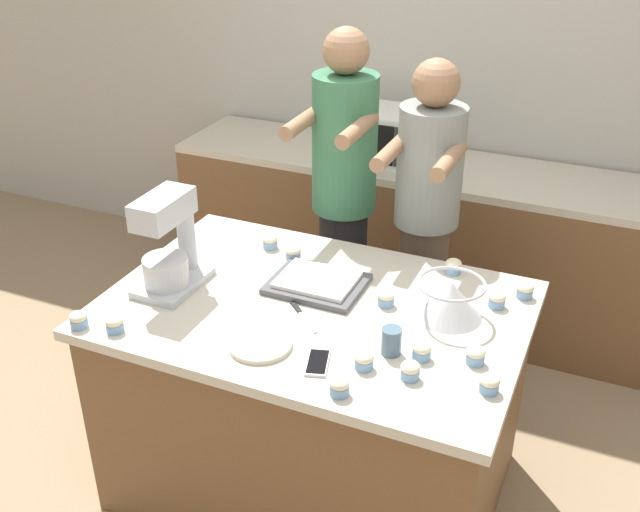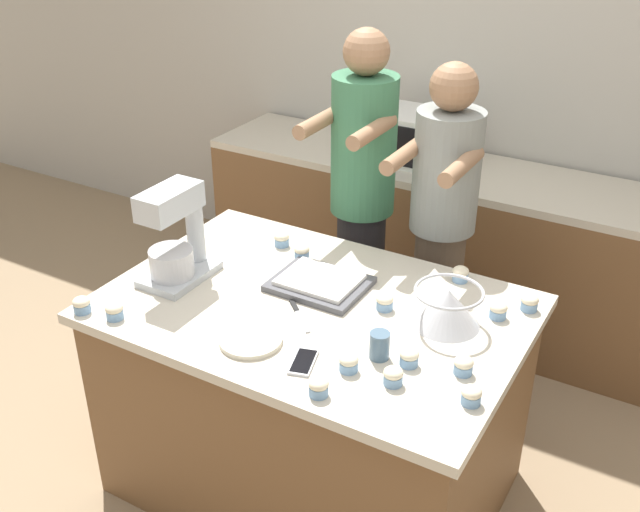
# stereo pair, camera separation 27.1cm
# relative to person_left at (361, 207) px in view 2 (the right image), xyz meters

# --- Properties ---
(ground_plane) EXTENTS (16.00, 16.00, 0.00)m
(ground_plane) POSITION_rel_person_left_xyz_m (0.20, -0.77, -0.93)
(ground_plane) COLOR #937A5B
(back_wall) EXTENTS (10.00, 0.06, 2.70)m
(back_wall) POSITION_rel_person_left_xyz_m (0.20, 1.09, 0.42)
(back_wall) COLOR #B2ADA3
(back_wall) RESTS_ON ground_plane
(island_counter) EXTENTS (1.54, 1.04, 0.88)m
(island_counter) POSITION_rel_person_left_xyz_m (0.20, -0.77, -0.48)
(island_counter) COLOR brown
(island_counter) RESTS_ON ground_plane
(back_counter) EXTENTS (2.80, 0.60, 0.90)m
(back_counter) POSITION_rel_person_left_xyz_m (0.20, 0.74, -0.48)
(back_counter) COLOR brown
(back_counter) RESTS_ON ground_plane
(person_left) EXTENTS (0.31, 0.48, 1.73)m
(person_left) POSITION_rel_person_left_xyz_m (0.00, 0.00, 0.00)
(person_left) COLOR #232328
(person_left) RESTS_ON ground_plane
(person_right) EXTENTS (0.31, 0.48, 1.64)m
(person_right) POSITION_rel_person_left_xyz_m (0.39, -0.00, -0.05)
(person_right) COLOR brown
(person_right) RESTS_ON ground_plane
(stand_mixer) EXTENTS (0.20, 0.30, 0.38)m
(stand_mixer) POSITION_rel_person_left_xyz_m (-0.36, -0.86, 0.12)
(stand_mixer) COLOR #B2B7BC
(stand_mixer) RESTS_ON island_counter
(mixing_bowl) EXTENTS (0.25, 0.25, 0.14)m
(mixing_bowl) POSITION_rel_person_left_xyz_m (0.67, -0.64, 0.03)
(mixing_bowl) COLOR #BCBCC1
(mixing_bowl) RESTS_ON island_counter
(baking_tray) EXTENTS (0.35, 0.28, 0.04)m
(baking_tray) POSITION_rel_person_left_xyz_m (0.15, -0.64, -0.03)
(baking_tray) COLOR #4C4C51
(baking_tray) RESTS_ON island_counter
(microwave_oven) EXTENTS (0.44, 0.34, 0.26)m
(microwave_oven) POSITION_rel_person_left_xyz_m (-0.07, 0.74, 0.10)
(microwave_oven) COLOR silver
(microwave_oven) RESTS_ON back_counter
(cell_phone) EXTENTS (0.11, 0.16, 0.01)m
(cell_phone) POSITION_rel_person_left_xyz_m (0.35, -1.09, -0.04)
(cell_phone) COLOR silver
(cell_phone) RESTS_ON island_counter
(drinking_glass) EXTENTS (0.07, 0.07, 0.10)m
(drinking_glass) POSITION_rel_person_left_xyz_m (0.55, -0.94, 0.00)
(drinking_glass) COLOR slate
(drinking_glass) RESTS_ON island_counter
(small_plate) EXTENTS (0.22, 0.22, 0.02)m
(small_plate) POSITION_rel_person_left_xyz_m (0.14, -1.08, -0.03)
(small_plate) COLOR beige
(small_plate) RESTS_ON island_counter
(knife) EXTENTS (0.17, 0.16, 0.01)m
(knife) POSITION_rel_person_left_xyz_m (0.18, -0.85, -0.04)
(knife) COLOR #BCBCC1
(knife) RESTS_ON island_counter
(cupcake_0) EXTENTS (0.06, 0.06, 0.06)m
(cupcake_0) POSITION_rel_person_left_xyz_m (-0.16, -0.43, -0.01)
(cupcake_0) COLOR #759EC6
(cupcake_0) RESTS_ON island_counter
(cupcake_1) EXTENTS (0.06, 0.06, 0.06)m
(cupcake_1) POSITION_rel_person_left_xyz_m (-0.37, -1.20, -0.01)
(cupcake_1) COLOR #759EC6
(cupcake_1) RESTS_ON island_counter
(cupcake_2) EXTENTS (0.06, 0.06, 0.06)m
(cupcake_2) POSITION_rel_person_left_xyz_m (0.89, -0.40, -0.01)
(cupcake_2) COLOR #759EC6
(cupcake_2) RESTS_ON island_counter
(cupcake_3) EXTENTS (0.06, 0.06, 0.06)m
(cupcake_3) POSITION_rel_person_left_xyz_m (0.60, -0.33, -0.01)
(cupcake_3) COLOR #759EC6
(cupcake_3) RESTS_ON island_counter
(cupcake_4) EXTENTS (0.06, 0.06, 0.06)m
(cupcake_4) POSITION_rel_person_left_xyz_m (0.44, -0.66, -0.01)
(cupcake_4) COLOR #759EC6
(cupcake_4) RESTS_ON island_counter
(cupcake_5) EXTENTS (0.06, 0.06, 0.06)m
(cupcake_5) POSITION_rel_person_left_xyz_m (0.48, -1.20, -0.01)
(cupcake_5) COLOR #759EC6
(cupcake_5) RESTS_ON island_counter
(cupcake_6) EXTENTS (0.06, 0.06, 0.06)m
(cupcake_6) POSITION_rel_person_left_xyz_m (0.65, -1.04, -0.01)
(cupcake_6) COLOR #759EC6
(cupcake_6) RESTS_ON island_counter
(cupcake_7) EXTENTS (0.06, 0.06, 0.06)m
(cupcake_7) POSITION_rel_person_left_xyz_m (-0.02, -0.48, -0.01)
(cupcake_7) COLOR #759EC6
(cupcake_7) RESTS_ON island_counter
(cupcake_8) EXTENTS (0.06, 0.06, 0.06)m
(cupcake_8) POSITION_rel_person_left_xyz_m (0.89, -1.01, -0.01)
(cupcake_8) COLOR #759EC6
(cupcake_8) RESTS_ON island_counter
(cupcake_9) EXTENTS (0.06, 0.06, 0.06)m
(cupcake_9) POSITION_rel_person_left_xyz_m (0.50, -1.05, -0.01)
(cupcake_9) COLOR #759EC6
(cupcake_9) RESTS_ON island_counter
(cupcake_10) EXTENTS (0.06, 0.06, 0.06)m
(cupcake_10) POSITION_rel_person_left_xyz_m (0.81, -0.51, -0.01)
(cupcake_10) COLOR #759EC6
(cupcake_10) RESTS_ON island_counter
(cupcake_11) EXTENTS (0.06, 0.06, 0.06)m
(cupcake_11) POSITION_rel_person_left_xyz_m (-0.50, -1.23, -0.01)
(cupcake_11) COLOR #759EC6
(cupcake_11) RESTS_ON island_counter
(cupcake_12) EXTENTS (0.06, 0.06, 0.06)m
(cupcake_12) POSITION_rel_person_left_xyz_m (0.82, -0.88, -0.01)
(cupcake_12) COLOR #759EC6
(cupcake_12) RESTS_ON island_counter
(cupcake_13) EXTENTS (0.06, 0.06, 0.06)m
(cupcake_13) POSITION_rel_person_left_xyz_m (0.65, -0.92, -0.01)
(cupcake_13) COLOR #759EC6
(cupcake_13) RESTS_ON island_counter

